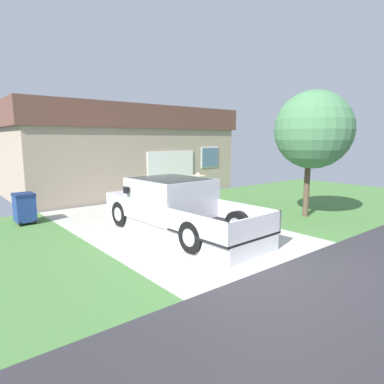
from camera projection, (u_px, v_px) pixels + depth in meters
The scene contains 7 objects.
ground at pixel (363, 296), 5.98m from camera, with size 29.20×18.60×0.18m.
pickup_truck at pixel (173, 207), 10.05m from camera, with size 2.26×5.51×1.60m.
person_with_hat at pixel (198, 194), 11.19m from camera, with size 0.51×0.50×1.68m.
handbag at pixel (202, 219), 11.03m from camera, with size 0.38×0.19×0.47m.
house_with_garage at pixel (119, 150), 17.89m from camera, with size 11.23×6.28×4.33m.
front_yard_tree at pixel (315, 129), 11.36m from camera, with size 2.62×2.62×4.37m.
wheeled_trash_bin at pixel (24, 207), 10.97m from camera, with size 0.60×0.72×1.01m.
Camera 1 is at (-5.90, -4.30, 2.75)m, focal length 31.43 mm.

